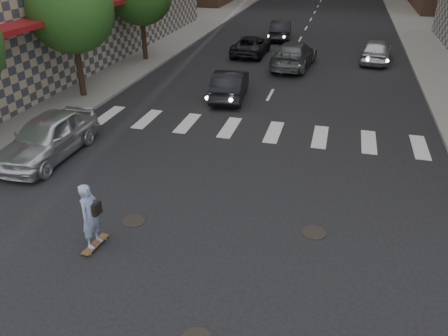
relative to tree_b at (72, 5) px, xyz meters
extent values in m
plane|color=black|center=(9.45, -11.14, -4.65)|extent=(160.00, 160.00, 0.00)
cube|color=gray|center=(-5.05, 8.86, -4.57)|extent=(13.00, 80.00, 0.15)
cube|color=black|center=(-1.75, -1.14, -2.65)|extent=(0.30, 14.00, 4.00)
cube|color=maroon|center=(-0.95, -1.14, -0.55)|extent=(1.60, 14.00, 0.25)
cylinder|color=#382619|center=(-0.05, -0.14, -3.10)|extent=(0.32, 0.32, 2.80)
sphere|color=#1E511B|center=(-0.05, -0.14, -0.20)|extent=(4.20, 4.20, 4.20)
cylinder|color=#382619|center=(-0.05, 7.86, -3.10)|extent=(0.32, 0.32, 2.80)
cylinder|color=black|center=(7.45, -9.94, -4.64)|extent=(0.70, 0.70, 0.02)
cylinder|color=black|center=(12.75, -9.14, -4.64)|extent=(0.70, 0.70, 0.02)
cube|color=brown|center=(6.98, -11.34, -4.55)|extent=(0.34, 1.01, 0.02)
cylinder|color=green|center=(6.85, -11.68, -4.61)|extent=(0.04, 0.07, 0.07)
cylinder|color=green|center=(7.03, -11.70, -4.61)|extent=(0.04, 0.07, 0.07)
cylinder|color=green|center=(6.93, -10.98, -4.61)|extent=(0.04, 0.07, 0.07)
cylinder|color=green|center=(7.10, -11.00, -4.61)|extent=(0.04, 0.07, 0.07)
imported|color=#9CA7E4|center=(6.98, -11.34, -3.61)|extent=(0.51, 0.72, 1.86)
cube|color=black|center=(7.18, -11.30, -3.38)|extent=(0.14, 0.32, 0.35)
imported|color=silver|center=(2.45, -6.73, -3.81)|extent=(1.97, 4.89, 1.67)
imported|color=black|center=(7.45, 1.86, -3.91)|extent=(2.04, 4.62, 1.47)
imported|color=#525559|center=(9.95, 8.85, -3.84)|extent=(2.79, 5.78, 1.62)
imported|color=black|center=(6.59, 11.47, -3.98)|extent=(2.30, 4.84, 1.33)
imported|color=#B8B9C0|center=(15.18, 11.64, -3.86)|extent=(2.38, 4.80, 1.57)
imported|color=black|center=(7.84, 17.31, -3.89)|extent=(2.03, 4.72, 1.51)
camera|label=1|loc=(12.88, -19.72, 2.94)|focal=35.00mm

